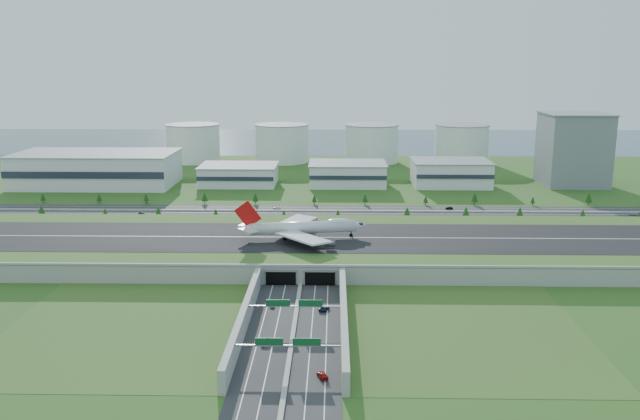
{
  "coord_description": "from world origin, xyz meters",
  "views": [
    {
      "loc": [
        14.39,
        -330.65,
        96.69
      ],
      "look_at": [
        6.76,
        35.0,
        14.54
      ],
      "focal_mm": 38.0,
      "sensor_mm": 36.0,
      "label": 1
    }
  ],
  "objects_px": {
    "car_2": "(324,308)",
    "car_3": "(323,375)",
    "car_4": "(141,213)",
    "car_5": "(449,208)",
    "fuel_tank_a": "(193,143)",
    "office_tower": "(573,150)",
    "car_1": "(266,343)",
    "car_0": "(272,305)",
    "car_7": "(277,208)",
    "boeing_747": "(302,227)",
    "car_6": "(634,214)"
  },
  "relations": [
    {
      "from": "fuel_tank_a",
      "to": "car_1",
      "type": "distance_m",
      "value": 438.27
    },
    {
      "from": "boeing_747",
      "to": "car_0",
      "type": "xyz_separation_m",
      "value": [
        -8.37,
        -75.15,
        -12.96
      ]
    },
    {
      "from": "car_0",
      "to": "car_1",
      "type": "xyz_separation_m",
      "value": [
        0.98,
        -36.64,
        0.06
      ]
    },
    {
      "from": "car_2",
      "to": "car_4",
      "type": "bearing_deg",
      "value": -34.33
    },
    {
      "from": "fuel_tank_a",
      "to": "car_7",
      "type": "distance_m",
      "value": 230.22
    },
    {
      "from": "car_0",
      "to": "car_1",
      "type": "distance_m",
      "value": 36.65
    },
    {
      "from": "car_3",
      "to": "car_4",
      "type": "height_order",
      "value": "car_3"
    },
    {
      "from": "car_6",
      "to": "boeing_747",
      "type": "bearing_deg",
      "value": 117.75
    },
    {
      "from": "office_tower",
      "to": "car_1",
      "type": "relative_size",
      "value": 10.91
    },
    {
      "from": "car_3",
      "to": "boeing_747",
      "type": "bearing_deg",
      "value": -104.77
    },
    {
      "from": "fuel_tank_a",
      "to": "car_1",
      "type": "xyz_separation_m",
      "value": [
        111.15,
        -423.62,
        -16.55
      ]
    },
    {
      "from": "office_tower",
      "to": "car_4",
      "type": "xyz_separation_m",
      "value": [
        -307.68,
        -109.96,
        -26.68
      ]
    },
    {
      "from": "car_2",
      "to": "car_5",
      "type": "distance_m",
      "value": 199.9
    },
    {
      "from": "car_2",
      "to": "car_6",
      "type": "xyz_separation_m",
      "value": [
        192.41,
        168.0,
        -0.17
      ]
    },
    {
      "from": "car_1",
      "to": "car_4",
      "type": "relative_size",
      "value": 1.23
    },
    {
      "from": "boeing_747",
      "to": "car_6",
      "type": "bearing_deg",
      "value": 14.15
    },
    {
      "from": "office_tower",
      "to": "car_3",
      "type": "bearing_deg",
      "value": -119.57
    },
    {
      "from": "car_5",
      "to": "car_7",
      "type": "bearing_deg",
      "value": -94.8
    },
    {
      "from": "car_2",
      "to": "car_7",
      "type": "bearing_deg",
      "value": -59.45
    },
    {
      "from": "car_4",
      "to": "car_5",
      "type": "distance_m",
      "value": 198.51
    },
    {
      "from": "car_2",
      "to": "car_3",
      "type": "relative_size",
      "value": 1.04
    },
    {
      "from": "car_5",
      "to": "car_6",
      "type": "xyz_separation_m",
      "value": [
        113.23,
        -15.55,
        -0.12
      ]
    },
    {
      "from": "fuel_tank_a",
      "to": "car_6",
      "type": "xyz_separation_m",
      "value": [
        323.22,
        -222.26,
        -16.69
      ]
    },
    {
      "from": "car_0",
      "to": "car_3",
      "type": "relative_size",
      "value": 0.76
    },
    {
      "from": "car_3",
      "to": "car_5",
      "type": "xyz_separation_m",
      "value": [
        78.84,
        241.11,
        -0.05
      ]
    },
    {
      "from": "fuel_tank_a",
      "to": "car_1",
      "type": "height_order",
      "value": "fuel_tank_a"
    },
    {
      "from": "car_5",
      "to": "car_3",
      "type": "bearing_deg",
      "value": -23.62
    },
    {
      "from": "office_tower",
      "to": "car_5",
      "type": "height_order",
      "value": "office_tower"
    },
    {
      "from": "office_tower",
      "to": "boeing_747",
      "type": "relative_size",
      "value": 0.83
    },
    {
      "from": "boeing_747",
      "to": "car_0",
      "type": "relative_size",
      "value": 14.71
    },
    {
      "from": "office_tower",
      "to": "fuel_tank_a",
      "type": "distance_m",
      "value": 340.18
    },
    {
      "from": "car_0",
      "to": "car_7",
      "type": "distance_m",
      "value": 179.34
    },
    {
      "from": "car_4",
      "to": "car_5",
      "type": "height_order",
      "value": "car_5"
    },
    {
      "from": "fuel_tank_a",
      "to": "car_4",
      "type": "bearing_deg",
      "value": -86.87
    },
    {
      "from": "car_5",
      "to": "car_7",
      "type": "distance_m",
      "value": 112.99
    },
    {
      "from": "car_0",
      "to": "office_tower",
      "type": "bearing_deg",
      "value": 49.71
    },
    {
      "from": "car_0",
      "to": "car_4",
      "type": "height_order",
      "value": "car_0"
    },
    {
      "from": "boeing_747",
      "to": "car_6",
      "type": "height_order",
      "value": "boeing_747"
    },
    {
      "from": "office_tower",
      "to": "car_1",
      "type": "xyz_separation_m",
      "value": [
        -208.85,
        -308.62,
        -26.55
      ]
    },
    {
      "from": "fuel_tank_a",
      "to": "car_3",
      "type": "bearing_deg",
      "value": -73.68
    },
    {
      "from": "fuel_tank_a",
      "to": "car_0",
      "type": "relative_size",
      "value": 11.12
    },
    {
      "from": "boeing_747",
      "to": "car_0",
      "type": "height_order",
      "value": "boeing_747"
    },
    {
      "from": "car_2",
      "to": "car_3",
      "type": "xyz_separation_m",
      "value": [
        0.34,
        -57.56,
        -0.0
      ]
    },
    {
      "from": "car_5",
      "to": "car_6",
      "type": "bearing_deg",
      "value": 76.67
    },
    {
      "from": "car_0",
      "to": "car_6",
      "type": "height_order",
      "value": "car_0"
    },
    {
      "from": "fuel_tank_a",
      "to": "car_3",
      "type": "height_order",
      "value": "fuel_tank_a"
    },
    {
      "from": "car_0",
      "to": "car_2",
      "type": "distance_m",
      "value": 20.9
    },
    {
      "from": "office_tower",
      "to": "boeing_747",
      "type": "bearing_deg",
      "value": -135.67
    },
    {
      "from": "car_2",
      "to": "car_3",
      "type": "distance_m",
      "value": 57.56
    },
    {
      "from": "boeing_747",
      "to": "car_7",
      "type": "xyz_separation_m",
      "value": [
        -21.53,
        103.71,
        -12.98
      ]
    }
  ]
}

